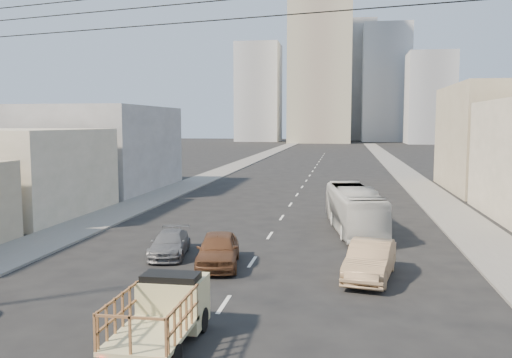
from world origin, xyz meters
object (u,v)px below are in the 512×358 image
(flatbed_pickup, at_px, (162,309))
(sedan_brown, at_px, (218,250))
(sedan_grey, at_px, (170,244))
(city_bus, at_px, (354,209))
(sedan_tan, at_px, (370,260))

(flatbed_pickup, distance_m, sedan_brown, 8.81)
(flatbed_pickup, relative_size, sedan_grey, 1.08)
(sedan_grey, bearing_deg, city_bus, 31.31)
(city_bus, distance_m, sedan_brown, 10.89)
(city_bus, relative_size, sedan_brown, 2.14)
(sedan_tan, distance_m, sedan_grey, 9.73)
(flatbed_pickup, relative_size, city_bus, 0.46)
(city_bus, xyz_separation_m, sedan_grey, (-8.93, -7.44, -0.75))
(flatbed_pickup, height_order, sedan_tan, flatbed_pickup)
(city_bus, height_order, sedan_brown, city_bus)
(city_bus, relative_size, sedan_grey, 2.36)
(sedan_tan, bearing_deg, sedan_brown, -177.22)
(sedan_tan, xyz_separation_m, sedan_grey, (-9.43, 2.40, -0.19))
(flatbed_pickup, relative_size, sedan_brown, 0.98)
(sedan_tan, bearing_deg, sedan_grey, 176.13)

